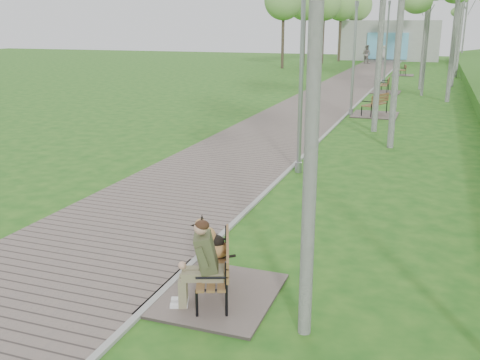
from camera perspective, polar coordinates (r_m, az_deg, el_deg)
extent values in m
plane|color=#1E5617|center=(10.03, -0.65, -4.74)|extent=(120.00, 120.00, 0.00)
cube|color=#6F615A|center=(30.89, 10.42, 9.36)|extent=(3.50, 67.00, 0.04)
cube|color=#999993|center=(30.65, 13.68, 9.13)|extent=(0.10, 67.00, 0.05)
cube|color=#9E9E99|center=(59.98, 15.68, 14.16)|extent=(10.00, 5.00, 4.00)
cube|color=#62B2DB|center=(57.41, 15.43, 13.61)|extent=(4.00, 0.20, 2.60)
cube|color=#6F615A|center=(7.53, -2.60, -12.07)|extent=(1.60, 1.78, 0.04)
cube|color=brown|center=(7.38, -3.00, -9.39)|extent=(0.86, 1.39, 0.04)
cube|color=brown|center=(7.28, -1.33, -7.68)|extent=(0.52, 1.26, 0.29)
cube|color=#6F615A|center=(22.82, 14.20, 6.76)|extent=(1.79, 1.99, 0.04)
cube|color=brown|center=(22.76, 14.15, 7.83)|extent=(0.94, 1.56, 0.04)
cube|color=brown|center=(22.62, 14.74, 8.43)|extent=(0.56, 1.41, 0.33)
cube|color=#6F615A|center=(30.81, 15.18, 9.05)|extent=(1.65, 1.83, 0.04)
cube|color=brown|center=(30.77, 15.14, 9.78)|extent=(0.44, 1.38, 0.04)
cube|color=brown|center=(30.74, 15.59, 10.20)|extent=(0.07, 1.37, 0.30)
cube|color=#6F615A|center=(41.68, 16.95, 10.66)|extent=(1.55, 1.72, 0.04)
cube|color=brown|center=(41.65, 16.93, 11.16)|extent=(0.57, 1.33, 0.03)
cube|color=brown|center=(41.65, 17.24, 11.46)|extent=(0.22, 1.28, 0.28)
cylinder|color=gray|center=(13.56, 6.25, 1.37)|extent=(0.17, 0.17, 0.26)
cylinder|color=gray|center=(13.18, 6.52, 10.01)|extent=(0.10, 0.10, 4.36)
cylinder|color=gray|center=(22.66, 11.72, 7.13)|extent=(0.17, 0.17, 0.26)
cylinder|color=gray|center=(22.44, 12.03, 12.26)|extent=(0.10, 0.10, 4.33)
cylinder|color=gray|center=(22.40, 12.37, 17.89)|extent=(0.16, 0.16, 0.22)
cylinder|color=gray|center=(35.95, 15.09, 10.21)|extent=(0.19, 0.19, 0.29)
cylinder|color=gray|center=(35.81, 15.36, 13.82)|extent=(0.12, 0.12, 4.82)
cylinder|color=gray|center=(35.81, 15.66, 17.74)|extent=(0.17, 0.17, 0.24)
imported|color=silver|center=(54.03, 15.08, 12.81)|extent=(0.70, 0.54, 1.70)
imported|color=gray|center=(53.16, 13.34, 12.91)|extent=(1.03, 0.92, 1.75)
cylinder|color=silver|center=(29.70, 19.39, 15.06)|extent=(0.18, 0.18, 6.85)
cylinder|color=silver|center=(34.77, 22.37, 16.12)|extent=(0.16, 0.16, 8.42)
cylinder|color=silver|center=(32.62, 19.17, 15.41)|extent=(0.16, 0.16, 7.19)
cylinder|color=silver|center=(41.15, 22.64, 16.18)|extent=(0.19, 0.19, 8.77)
cylinder|color=silver|center=(50.82, 19.20, 15.48)|extent=(0.17, 0.17, 7.32)
cylinder|color=silver|center=(59.33, 22.88, 15.09)|extent=(0.17, 0.17, 7.28)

